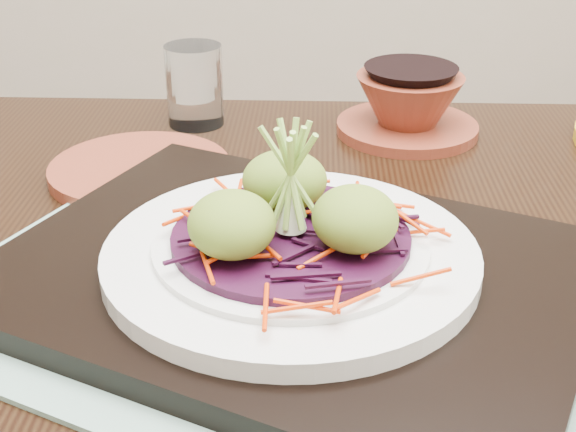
{
  "coord_description": "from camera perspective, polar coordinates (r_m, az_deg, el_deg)",
  "views": [
    {
      "loc": [
        -0.1,
        -0.61,
        0.99
      ],
      "look_at": [
        -0.06,
        -0.11,
        0.73
      ],
      "focal_mm": 50.0,
      "sensor_mm": 36.0,
      "label": 1
    }
  ],
  "objects": [
    {
      "name": "terracotta_side_plate",
      "position": [
        0.77,
        -10.49,
        3.25
      ],
      "size": [
        0.2,
        0.2,
        0.01
      ],
      "primitive_type": "cylinder",
      "rotation": [
        0.0,
        0.0,
        0.22
      ],
      "color": "maroon",
      "rests_on": "dining_table"
    },
    {
      "name": "terracotta_bowl_set",
      "position": [
        0.86,
        8.56,
        7.63
      ],
      "size": [
        0.18,
        0.18,
        0.06
      ],
      "rotation": [
        0.0,
        0.0,
        0.25
      ],
      "color": "maroon",
      "rests_on": "dining_table"
    },
    {
      "name": "scallion_garnish",
      "position": [
        0.54,
        0.21,
        2.58
      ],
      "size": [
        0.06,
        0.06,
        0.09
      ],
      "primitive_type": null,
      "color": "#95C44E",
      "rests_on": "cabbage_bed"
    },
    {
      "name": "cabbage_bed",
      "position": [
        0.56,
        0.2,
        -1.51
      ],
      "size": [
        0.17,
        0.17,
        0.01
      ],
      "primitive_type": "cylinder",
      "color": "#2E0923",
      "rests_on": "white_plate"
    },
    {
      "name": "white_plate",
      "position": [
        0.56,
        0.2,
        -2.71
      ],
      "size": [
        0.26,
        0.26,
        0.02
      ],
      "color": "silver",
      "rests_on": "serving_tray"
    },
    {
      "name": "water_glass",
      "position": [
        0.88,
        -6.66,
        9.21
      ],
      "size": [
        0.06,
        0.06,
        0.09
      ],
      "primitive_type": "cylinder",
      "rotation": [
        0.0,
        0.0,
        -0.01
      ],
      "color": "white",
      "rests_on": "dining_table"
    },
    {
      "name": "guacamole_scoops",
      "position": [
        0.55,
        0.21,
        0.62
      ],
      "size": [
        0.14,
        0.13,
        0.05
      ],
      "color": "olive",
      "rests_on": "cabbage_bed"
    },
    {
      "name": "placemat",
      "position": [
        0.58,
        0.19,
        -5.21
      ],
      "size": [
        0.59,
        0.56,
        0.0
      ],
      "primitive_type": "cube",
      "rotation": [
        0.0,
        0.0,
        -0.56
      ],
      "color": "#88AF9D",
      "rests_on": "dining_table"
    },
    {
      "name": "carrot_julienne",
      "position": [
        0.55,
        0.2,
        -0.78
      ],
      "size": [
        0.2,
        0.2,
        0.01
      ],
      "primitive_type": null,
      "color": "red",
      "rests_on": "cabbage_bed"
    },
    {
      "name": "serving_tray",
      "position": [
        0.57,
        0.19,
        -4.26
      ],
      "size": [
        0.51,
        0.48,
        0.02
      ],
      "primitive_type": "cube",
      "rotation": [
        0.0,
        0.0,
        -0.56
      ],
      "color": "black",
      "rests_on": "placemat"
    },
    {
      "name": "dining_table",
      "position": [
        0.68,
        2.99,
        -9.19
      ],
      "size": [
        1.17,
        0.86,
        0.68
      ],
      "rotation": [
        0.0,
        0.0,
        -0.13
      ],
      "color": "black",
      "rests_on": "ground"
    }
  ]
}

